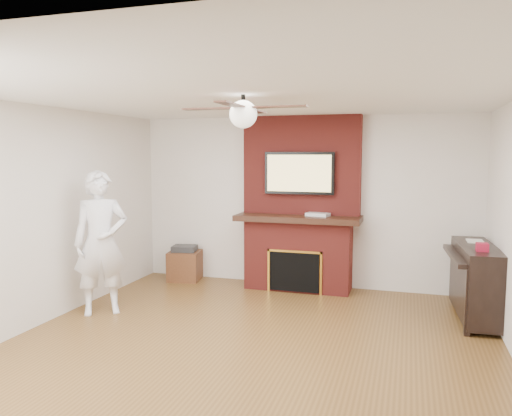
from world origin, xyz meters
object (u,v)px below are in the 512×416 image
(fireplace, at_px, (299,220))
(piano, at_px, (475,280))
(person, at_px, (101,243))
(side_table, at_px, (185,264))

(fireplace, xyz_separation_m, piano, (2.28, -0.75, -0.52))
(person, bearing_deg, piano, -22.34)
(person, xyz_separation_m, side_table, (0.27, 1.78, -0.63))
(fireplace, relative_size, person, 1.42)
(fireplace, distance_m, side_table, 1.95)
(side_table, bearing_deg, piano, -19.42)
(person, xyz_separation_m, piano, (4.35, 1.10, -0.40))
(person, relative_size, piano, 1.27)
(side_table, bearing_deg, fireplace, -7.75)
(side_table, distance_m, piano, 4.14)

